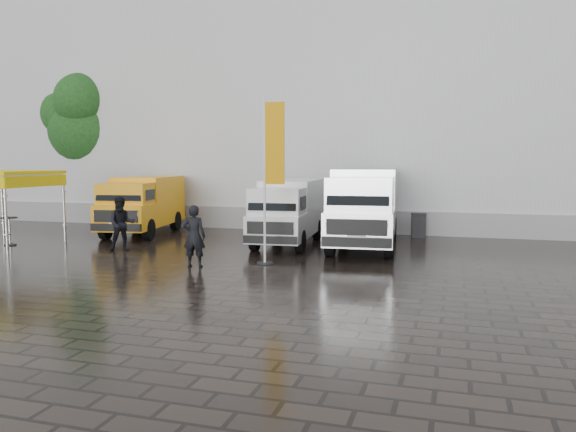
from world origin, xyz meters
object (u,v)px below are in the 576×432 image
Objects in this scene: van_white at (288,213)px; van_silver at (364,208)px; cocktail_table at (10,231)px; van_yellow at (143,206)px; person_tent at (122,224)px; wheelie_bin at (418,225)px; person_front at (194,236)px; canopy_tent at (1,176)px; flagpole at (270,171)px.

van_white is 2.86m from van_silver.
van_white is 10.35m from cocktail_table.
person_tent is at bearing -77.46° from van_yellow.
wheelie_bin is at bearing 32.70° from van_white.
van_white is at bearing -17.46° from van_yellow.
person_front is (5.40, -6.09, -0.30)m from van_yellow.
van_silver is 6.54× the size of wheelie_bin.
canopy_tent is at bearing -19.87° from person_front.
person_tent is at bearing -152.71° from wheelie_bin.
person_front is at bearing -133.82° from van_silver.
van_yellow is 4.42m from person_tent.
person_front is at bearing -109.20° from van_white.
van_silver is at bearing -123.76° from wheelie_bin.
person_front is (8.54, -1.71, -1.66)m from canopy_tent.
wheelie_bin is at bearing 25.44° from canopy_tent.
flagpole reaches higher than van_yellow.
flagpole reaches higher than person_front.
van_silver is at bearing -14.68° from van_yellow.
van_silver is at bearing -3.03° from van_white.
person_front reaches higher than wheelie_bin.
canopy_tent reaches higher than van_white.
wheelie_bin is (11.30, 2.49, -0.72)m from van_yellow.
person_front is (8.46, -1.89, 0.40)m from cocktail_table.
van_yellow reaches higher than wheelie_bin.
van_silver reaches higher than person_tent.
van_white is at bearing -0.10° from person_tent.
van_white is 1.78× the size of canopy_tent.
wheelie_bin is (1.70, 3.37, -0.92)m from van_silver.
wheelie_bin is at bearing 58.31° from van_silver.
van_yellow is 5.03× the size of cocktail_table.
canopy_tent is (-9.89, -3.43, 1.38)m from van_white.
cocktail_table is at bearing -166.15° from van_white.
van_silver is 13.11m from cocktail_table.
van_white is 5.75m from wheelie_bin.
van_white reaches higher than cocktail_table.
van_yellow is at bearing 169.82° from van_silver.
van_silver is 1.29× the size of flagpole.
person_tent reaches higher than person_front.
cocktail_table is (-3.06, -4.20, -0.69)m from van_yellow.
canopy_tent is at bearing -135.01° from van_yellow.
canopy_tent reaches higher than cocktail_table.
van_silver reaches higher than canopy_tent.
canopy_tent is 1.65× the size of person_tent.
flagpole is (0.65, -4.04, 1.63)m from van_white.
person_tent is (-7.95, -3.20, -0.47)m from van_silver.
canopy_tent is at bearing -169.56° from van_silver.
van_yellow is at bearing -174.56° from wheelie_bin.
cocktail_table is at bearing -162.01° from wheelie_bin.
flagpole is at bearing -159.94° from person_front.
wheelie_bin is at bearing 3.01° from van_yellow.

